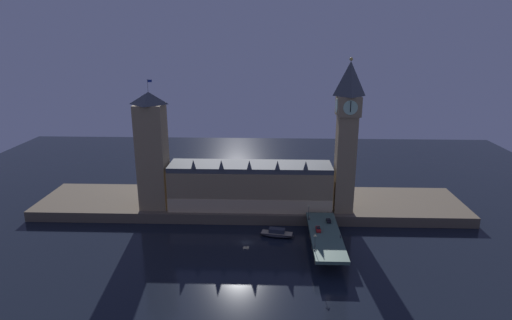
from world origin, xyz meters
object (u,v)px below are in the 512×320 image
(street_lamp_near, at_px, (315,241))
(boat_upstream, at_px, (277,234))
(car_southbound_trail, at_px, (329,221))
(pedestrian_far_rail, at_px, (309,218))
(car_northbound_lead, at_px, (318,229))
(street_lamp_far, at_px, (309,210))
(clock_tower, at_px, (347,133))
(pedestrian_mid_walk, at_px, (340,236))
(victoria_tower, at_px, (152,151))
(pedestrian_near_rail, at_px, (315,246))

(street_lamp_near, height_order, boat_upstream, street_lamp_near)
(car_southbound_trail, distance_m, pedestrian_far_rail, 8.74)
(car_northbound_lead, relative_size, street_lamp_far, 0.67)
(car_southbound_trail, height_order, boat_upstream, car_southbound_trail)
(car_northbound_lead, bearing_deg, pedestrian_far_rail, 104.29)
(car_southbound_trail, relative_size, pedestrian_far_rail, 2.20)
(clock_tower, height_order, pedestrian_mid_walk, clock_tower)
(pedestrian_far_rail, distance_m, street_lamp_far, 3.56)
(victoria_tower, height_order, boat_upstream, victoria_tower)
(clock_tower, bearing_deg, victoria_tower, 178.69)
(car_northbound_lead, distance_m, street_lamp_far, 12.47)
(pedestrian_far_rail, bearing_deg, clock_tower, 43.29)
(car_southbound_trail, height_order, pedestrian_far_rail, pedestrian_far_rail)
(car_northbound_lead, bearing_deg, street_lamp_far, 105.79)
(boat_upstream, bearing_deg, street_lamp_far, 13.26)
(pedestrian_far_rail, relative_size, boat_upstream, 0.11)
(car_northbound_lead, height_order, pedestrian_mid_walk, pedestrian_mid_walk)
(victoria_tower, bearing_deg, pedestrian_near_rail, -30.85)
(clock_tower, distance_m, victoria_tower, 93.94)
(victoria_tower, bearing_deg, car_northbound_lead, -20.81)
(car_southbound_trail, xyz_separation_m, pedestrian_mid_walk, (2.84, -15.92, 0.19))
(pedestrian_mid_walk, bearing_deg, car_southbound_trail, 100.11)
(car_northbound_lead, bearing_deg, car_southbound_trail, 58.34)
(clock_tower, distance_m, boat_upstream, 57.04)
(street_lamp_far, bearing_deg, pedestrian_near_rail, -89.15)
(car_southbound_trail, height_order, street_lamp_far, street_lamp_far)
(car_southbound_trail, bearing_deg, pedestrian_near_rail, -109.10)
(pedestrian_mid_walk, relative_size, boat_upstream, 0.10)
(victoria_tower, xyz_separation_m, car_northbound_lead, (78.61, -29.87, -26.13))
(victoria_tower, xyz_separation_m, pedestrian_mid_walk, (87.13, -36.58, -26.03))
(street_lamp_far, xyz_separation_m, boat_upstream, (-14.39, -3.39, -10.16))
(pedestrian_mid_walk, height_order, street_lamp_far, street_lamp_far)
(clock_tower, relative_size, pedestrian_far_rail, 41.13)
(victoria_tower, distance_m, pedestrian_far_rail, 82.24)
(victoria_tower, distance_m, car_northbound_lead, 88.06)
(clock_tower, bearing_deg, car_southbound_trail, -116.12)
(car_northbound_lead, bearing_deg, victoria_tower, 159.19)
(victoria_tower, height_order, pedestrian_near_rail, victoria_tower)
(victoria_tower, height_order, street_lamp_far, victoria_tower)
(pedestrian_near_rail, height_order, street_lamp_far, street_lamp_far)
(car_northbound_lead, distance_m, pedestrian_mid_walk, 10.84)
(pedestrian_far_rail, relative_size, street_lamp_far, 0.25)
(pedestrian_near_rail, distance_m, pedestrian_mid_walk, 14.30)
(victoria_tower, xyz_separation_m, street_lamp_far, (75.37, -18.42, -22.40))
(clock_tower, distance_m, car_southbound_trail, 41.74)
(pedestrian_near_rail, height_order, pedestrian_far_rail, pedestrian_far_rail)
(pedestrian_near_rail, xyz_separation_m, street_lamp_near, (-0.40, -2.60, 3.43))
(pedestrian_near_rail, xyz_separation_m, street_lamp_far, (-0.40, 26.84, 3.62))
(clock_tower, xyz_separation_m, pedestrian_near_rail, (-17.60, -43.12, -36.09))
(street_lamp_far, distance_m, boat_upstream, 17.94)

